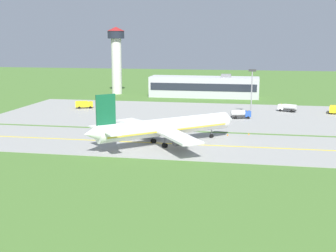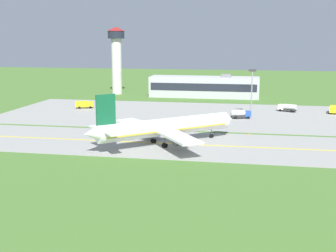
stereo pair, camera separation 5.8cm
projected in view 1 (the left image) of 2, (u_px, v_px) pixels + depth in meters
ground_plane at (163, 144)px, 106.32m from camera, size 500.00×500.00×0.00m
taxiway_strip at (163, 143)px, 106.31m from camera, size 240.00×28.00×0.10m
apron_pad at (219, 115)px, 145.00m from camera, size 140.00×52.00×0.10m
taxiway_centreline at (163, 143)px, 106.30m from camera, size 220.00×0.60×0.01m
airplane_lead at (165, 127)px, 104.45m from camera, size 32.31×30.05×12.70m
service_truck_baggage at (287, 107)px, 151.40m from camera, size 6.33×4.20×2.65m
service_truck_fuel at (84, 104)px, 158.62m from camera, size 6.34×4.02×2.60m
service_truck_catering at (241, 114)px, 138.64m from camera, size 6.32×3.50×2.65m
service_truck_pushback at (333, 109)px, 148.07m from camera, size 3.27×6.29×2.60m
terminal_building at (204, 87)px, 188.89m from camera, size 45.03×11.22×9.66m
control_tower at (116, 54)px, 196.99m from camera, size 7.60×7.60×29.00m
apron_light_mast at (252, 86)px, 142.81m from camera, size 2.40×0.50×14.70m
traffic_cone_near_edge at (228, 135)px, 114.49m from camera, size 0.44×0.44×0.60m
traffic_cone_mid_edge at (249, 134)px, 115.46m from camera, size 0.44×0.44×0.60m
traffic_cone_far_edge at (96, 129)px, 121.88m from camera, size 0.44×0.44×0.60m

